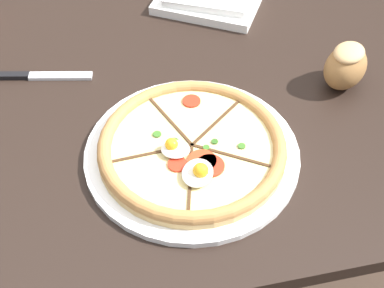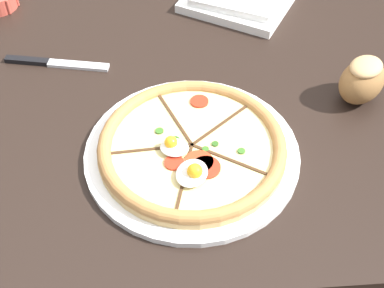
{
  "view_description": "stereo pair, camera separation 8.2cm",
  "coord_description": "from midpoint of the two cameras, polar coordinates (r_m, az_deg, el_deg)",
  "views": [
    {
      "loc": [
        -0.02,
        -0.77,
        1.46
      ],
      "look_at": [
        0.11,
        -0.18,
        0.8
      ],
      "focal_mm": 50.0,
      "sensor_mm": 36.0,
      "label": 1
    },
    {
      "loc": [
        0.06,
        -0.78,
        1.46
      ],
      "look_at": [
        0.11,
        -0.18,
        0.8
      ],
      "focal_mm": 50.0,
      "sensor_mm": 36.0,
      "label": 2
    }
  ],
  "objects": [
    {
      "name": "ground_plane",
      "position": [
        1.66,
        -2.85,
        -14.8
      ],
      "size": [
        12.0,
        12.0,
        0.0
      ],
      "primitive_type": "plane",
      "color": "#3D2D23"
    },
    {
      "name": "dining_table",
      "position": [
        1.1,
        -4.14,
        1.77
      ],
      "size": [
        1.49,
        0.87,
        0.77
      ],
      "color": "black",
      "rests_on": "ground_plane"
    },
    {
      "name": "pizza",
      "position": [
        0.9,
        2.59,
        -0.64
      ],
      "size": [
        0.37,
        0.37,
        0.05
      ],
      "color": "white",
      "rests_on": "dining_table"
    },
    {
      "name": "bread_piece_near",
      "position": [
        1.05,
        19.89,
        6.37
      ],
      "size": [
        0.12,
        0.12,
        0.09
      ],
      "rotation": [
        0.0,
        0.0,
        0.68
      ],
      "color": "olive",
      "rests_on": "dining_table"
    },
    {
      "name": "knife_main",
      "position": [
        1.12,
        -12.35,
        8.33
      ],
      "size": [
        0.21,
        0.06,
        0.01
      ],
      "rotation": [
        0.0,
        0.0,
        -0.2
      ],
      "color": "silver",
      "rests_on": "dining_table"
    }
  ]
}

